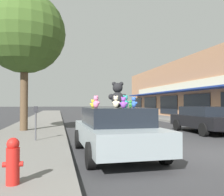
# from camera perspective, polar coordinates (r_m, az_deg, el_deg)

# --- Properties ---
(ground_plane) EXTENTS (260.00, 260.00, 0.00)m
(ground_plane) POSITION_cam_1_polar(r_m,az_deg,el_deg) (8.22, 22.35, -11.95)
(ground_plane) COLOR #333335
(sidewalk_near) EXTENTS (3.28, 90.00, 0.17)m
(sidewalk_near) POSITION_cam_1_polar(r_m,az_deg,el_deg) (6.94, -23.28, -13.26)
(sidewalk_near) COLOR slate
(sidewalk_near) RESTS_ON ground_plane
(plush_art_car) EXTENTS (2.17, 4.52, 1.41)m
(plush_art_car) POSITION_cam_1_polar(r_m,az_deg,el_deg) (7.49, 0.70, -7.28)
(plush_art_car) COLOR #8C999E
(plush_art_car) RESTS_ON ground_plane
(teddy_bear_giant) EXTENTS (0.61, 0.41, 0.80)m
(teddy_bear_giant) POSITION_cam_1_polar(r_m,az_deg,el_deg) (7.77, 1.30, 0.67)
(teddy_bear_giant) COLOR black
(teddy_bear_giant) RESTS_ON plush_art_car
(teddy_bear_pink) EXTENTS (0.21, 0.25, 0.34)m
(teddy_bear_pink) POSITION_cam_1_polar(r_m,az_deg,el_deg) (6.76, -3.66, -0.92)
(teddy_bear_pink) COLOR pink
(teddy_bear_pink) RESTS_ON plush_art_car
(teddy_bear_yellow) EXTENTS (0.19, 0.12, 0.25)m
(teddy_bear_yellow) POSITION_cam_1_polar(r_m,az_deg,el_deg) (7.69, -4.39, -1.28)
(teddy_bear_yellow) COLOR yellow
(teddy_bear_yellow) RESTS_ON plush_art_car
(teddy_bear_cream) EXTENTS (0.23, 0.24, 0.35)m
(teddy_bear_cream) POSITION_cam_1_polar(r_m,az_deg,el_deg) (7.30, 0.89, -0.90)
(teddy_bear_cream) COLOR beige
(teddy_bear_cream) RESTS_ON plush_art_car
(teddy_bear_green) EXTENTS (0.12, 0.17, 0.22)m
(teddy_bear_green) POSITION_cam_1_polar(r_m,az_deg,el_deg) (6.78, 4.23, -1.40)
(teddy_bear_green) COLOR green
(teddy_bear_green) RESTS_ON plush_art_car
(teddy_bear_blue) EXTENTS (0.22, 0.23, 0.33)m
(teddy_bear_blue) POSITION_cam_1_polar(r_m,az_deg,el_deg) (7.74, 4.99, -0.99)
(teddy_bear_blue) COLOR blue
(teddy_bear_blue) RESTS_ON plush_art_car
(teddy_bear_teal) EXTENTS (0.29, 0.21, 0.38)m
(teddy_bear_teal) POSITION_cam_1_polar(r_m,az_deg,el_deg) (7.44, 3.07, -0.82)
(teddy_bear_teal) COLOR teal
(teddy_bear_teal) RESTS_ON plush_art_car
(teddy_bear_purple) EXTENTS (0.22, 0.18, 0.30)m
(teddy_bear_purple) POSITION_cam_1_polar(r_m,az_deg,el_deg) (6.40, 2.64, -1.09)
(teddy_bear_purple) COLOR purple
(teddy_bear_purple) RESTS_ON plush_art_car
(teddy_bear_white) EXTENTS (0.16, 0.11, 0.22)m
(teddy_bear_white) POSITION_cam_1_polar(r_m,az_deg,el_deg) (7.88, -3.68, -1.40)
(teddy_bear_white) COLOR white
(teddy_bear_white) RESTS_ON plush_art_car
(parked_car_far_center) EXTENTS (2.18, 4.29, 1.38)m
(parked_car_far_center) POSITION_cam_1_polar(r_m,az_deg,el_deg) (14.07, 20.71, -4.41)
(parked_car_far_center) COLOR black
(parked_car_far_center) RESTS_ON ground_plane
(street_tree) EXTENTS (4.18, 4.18, 7.13)m
(street_tree) POSITION_cam_1_polar(r_m,az_deg,el_deg) (14.04, -19.36, 13.82)
(street_tree) COLOR brown
(street_tree) RESTS_ON sidewalk_near
(fire_hydrant) EXTENTS (0.33, 0.22, 0.79)m
(fire_hydrant) POSITION_cam_1_polar(r_m,az_deg,el_deg) (4.66, -21.71, -13.24)
(fire_hydrant) COLOR red
(fire_hydrant) RESTS_ON sidewalk_near
(parking_meter) EXTENTS (0.14, 0.10, 1.27)m
(parking_meter) POSITION_cam_1_polar(r_m,az_deg,el_deg) (9.77, -17.04, -4.52)
(parking_meter) COLOR #4C4C51
(parking_meter) RESTS_ON sidewalk_near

